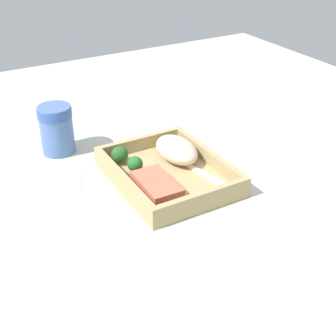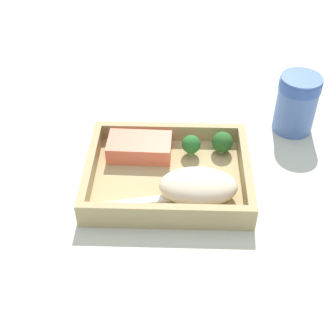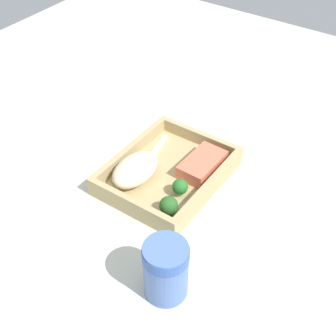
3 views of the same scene
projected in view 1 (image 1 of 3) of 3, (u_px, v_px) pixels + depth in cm
name	position (u px, v px, depth cm)	size (l,w,h in cm)	color
ground_plane	(168.00, 184.00, 90.42)	(160.00, 160.00, 2.00)	beige
takeout_tray	(168.00, 177.00, 89.61)	(24.90, 19.85, 1.20)	tan
tray_rim	(168.00, 168.00, 88.59)	(24.90, 19.85, 2.80)	tan
salmon_fillet	(157.00, 187.00, 82.92)	(10.16, 5.81, 2.85)	#E46A4D
mashed_potatoes	(177.00, 150.00, 93.51)	(11.39, 7.06, 4.28)	beige
broccoli_floret_1	(120.00, 155.00, 92.19)	(3.40, 3.40, 3.64)	#88A35A
broccoli_floret_2	(135.00, 164.00, 88.74)	(3.01, 3.01, 3.58)	#739D55
fork	(194.00, 168.00, 90.92)	(15.82, 4.72, 0.44)	white
paper_cup	(56.00, 127.00, 96.93)	(7.07, 7.07, 10.34)	#4D6DB2
receipt_slip	(43.00, 182.00, 89.05)	(8.07, 14.20, 0.24)	white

